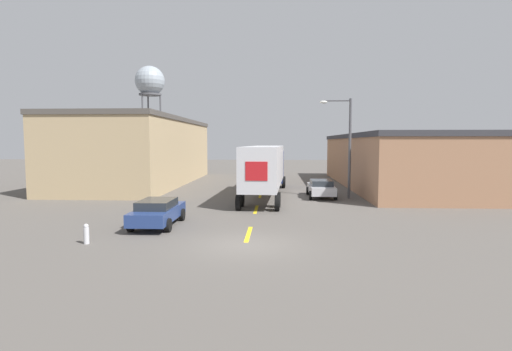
{
  "coord_description": "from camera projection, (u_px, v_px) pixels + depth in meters",
  "views": [
    {
      "loc": [
        1.26,
        -15.91,
        4.16
      ],
      "look_at": [
        -0.02,
        9.02,
        2.09
      ],
      "focal_mm": 28.0,
      "sensor_mm": 36.0,
      "label": 1
    }
  ],
  "objects": [
    {
      "name": "ground_plane",
      "position": [
        245.0,
        245.0,
        16.24
      ],
      "size": [
        160.0,
        160.0,
        0.0
      ],
      "primitive_type": "plane",
      "color": "#56514C"
    },
    {
      "name": "road_centerline",
      "position": [
        256.0,
        209.0,
        24.84
      ],
      "size": [
        0.2,
        16.51,
        0.01
      ],
      "color": "yellow",
      "rests_on": "ground_plane"
    },
    {
      "name": "warehouse_left",
      "position": [
        142.0,
        151.0,
        40.31
      ],
      "size": [
        9.39,
        23.78,
        6.56
      ],
      "color": "tan",
      "rests_on": "ground_plane"
    },
    {
      "name": "warehouse_right",
      "position": [
        410.0,
        160.0,
        37.85
      ],
      "size": [
        12.56,
        26.12,
        4.95
      ],
      "color": "#9E7051",
      "rests_on": "ground_plane"
    },
    {
      "name": "semi_truck",
      "position": [
        266.0,
        166.0,
        30.93
      ],
      "size": [
        3.36,
        15.57,
        3.89
      ],
      "rotation": [
        0.0,
        0.0,
        -0.05
      ],
      "color": "navy",
      "rests_on": "ground_plane"
    },
    {
      "name": "parked_car_left_near",
      "position": [
        158.0,
        212.0,
        19.91
      ],
      "size": [
        2.0,
        4.44,
        1.33
      ],
      "color": "navy",
      "rests_on": "ground_plane"
    },
    {
      "name": "parked_car_right_mid",
      "position": [
        321.0,
        188.0,
        30.33
      ],
      "size": [
        2.0,
        4.44,
        1.33
      ],
      "color": "#B2B2B7",
      "rests_on": "ground_plane"
    },
    {
      "name": "water_tower",
      "position": [
        150.0,
        82.0,
        70.15
      ],
      "size": [
        5.15,
        5.15,
        17.55
      ],
      "color": "#47474C",
      "rests_on": "ground_plane"
    },
    {
      "name": "street_lamp",
      "position": [
        346.0,
        141.0,
        29.4
      ],
      "size": [
        2.35,
        0.32,
        7.37
      ],
      "color": "#4C4C51",
      "rests_on": "ground_plane"
    },
    {
      "name": "fire_hydrant",
      "position": [
        86.0,
        234.0,
        16.38
      ],
      "size": [
        0.22,
        0.22,
        0.84
      ],
      "color": "silver",
      "rests_on": "ground_plane"
    }
  ]
}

